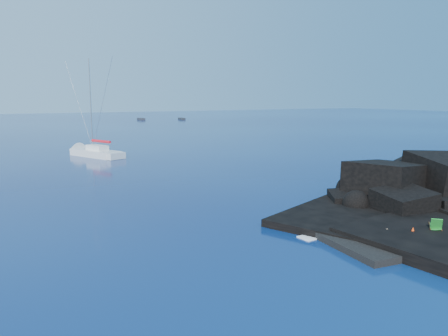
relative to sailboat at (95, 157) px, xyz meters
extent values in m
plane|color=#030537|center=(2.48, -41.24, 0.00)|extent=(400.00, 400.00, 0.00)
cube|color=black|center=(6.98, -40.74, 0.00)|extent=(9.08, 6.86, 0.70)
cube|color=white|center=(5.59, -40.77, 0.38)|extent=(2.04, 1.12, 0.05)
cone|color=#FF430D|center=(6.95, -41.70, 0.60)|extent=(0.38, 0.38, 0.50)
cube|color=#2B2A30|center=(33.18, 82.39, 0.00)|extent=(1.74, 4.85, 0.64)
cube|color=#232327|center=(45.72, 78.04, 0.00)|extent=(1.98, 4.59, 0.59)
camera|label=1|loc=(-12.24, -56.10, 7.54)|focal=35.00mm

